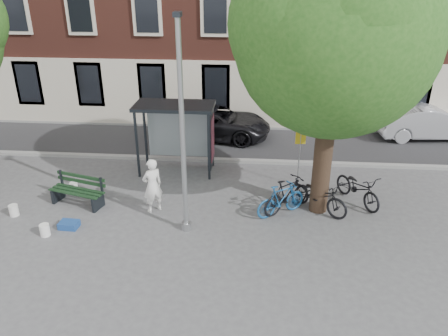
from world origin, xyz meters
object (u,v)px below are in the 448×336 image
object	(u,v)px
bike_c	(358,188)
notice_sign	(300,146)
bench	(78,192)
car_dark	(213,122)
bike_a	(318,195)
bike_d	(287,195)
bus_shelter	(186,122)
car_silver	(428,122)
bike_b	(281,199)
lamppost	(183,142)
painter	(152,186)

from	to	relation	value
bike_c	notice_sign	xyz separation A→B (m)	(-1.86, 1.09, 0.97)
bench	car_dark	bearing A→B (deg)	76.23
car_dark	bike_a	bearing A→B (deg)	-141.66
bike_a	bike_d	world-z (taller)	bike_d
bike_a	notice_sign	size ratio (longest dim) A/B	1.02
bench	notice_sign	xyz separation A→B (m)	(7.20, 1.92, 1.08)
bus_shelter	notice_sign	xyz separation A→B (m)	(4.07, -0.94, -0.41)
bus_shelter	car_dark	xyz separation A→B (m)	(0.60, 3.62, -1.21)
bike_c	bus_shelter	bearing A→B (deg)	131.33
bus_shelter	car_silver	bearing A→B (deg)	22.86
bike_b	notice_sign	bearing A→B (deg)	-51.60
lamppost	bike_b	bearing A→B (deg)	21.64
bus_shelter	bike_d	xyz separation A→B (m)	(3.60, -2.76, -1.34)
bike_d	bike_c	bearing A→B (deg)	-114.55
bike_a	bike_c	world-z (taller)	bike_a
painter	bike_b	xyz separation A→B (m)	(4.00, 0.11, -0.37)
bike_c	car_dark	bearing A→B (deg)	103.58
bike_a	car_dark	bearing A→B (deg)	71.29
bike_b	car_dark	distance (m)	7.19
lamppost	bike_b	size ratio (longest dim) A/B	3.49
lamppost	notice_sign	bearing A→B (deg)	42.41
painter	car_silver	size ratio (longest dim) A/B	0.39
painter	bike_d	distance (m)	4.22
lamppost	notice_sign	xyz separation A→B (m)	(3.46, 3.16, -1.27)
notice_sign	bench	bearing A→B (deg)	-170.17
lamppost	car_silver	xyz separation A→B (m)	(9.58, 8.40, -2.03)
lamppost	bike_c	world-z (taller)	lamppost
lamppost	bike_a	size ratio (longest dim) A/B	2.92
car_silver	car_dark	bearing A→B (deg)	88.04
bus_shelter	bike_d	size ratio (longest dim) A/B	1.49
bike_d	car_dark	bearing A→B (deg)	-16.65
notice_sign	bike_d	bearing A→B (deg)	-109.59
painter	bench	distance (m)	2.59
painter	car_dark	distance (m)	6.83
bike_b	bike_c	world-z (taller)	bike_c
bike_d	car_silver	bearing A→B (deg)	-84.89
car_dark	bus_shelter	bearing A→B (deg)	176.65
bus_shelter	bike_d	world-z (taller)	bus_shelter
bike_b	car_dark	world-z (taller)	car_dark
car_dark	notice_sign	distance (m)	5.79
lamppost	bike_d	bearing A→B (deg)	24.23
car_silver	painter	bearing A→B (deg)	118.48
bike_d	car_dark	size ratio (longest dim) A/B	0.37
lamppost	bench	world-z (taller)	lamppost
car_silver	notice_sign	xyz separation A→B (m)	(-6.12, -5.24, 0.76)
bike_b	bike_c	xyz separation A→B (m)	(2.52, 0.96, 0.01)
bike_b	painter	bearing A→B (deg)	57.93
bike_d	painter	bearing A→B (deg)	52.87
lamppost	bike_a	distance (m)	4.77
car_silver	notice_sign	distance (m)	8.09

